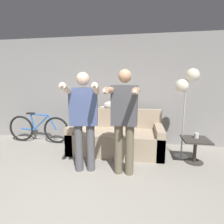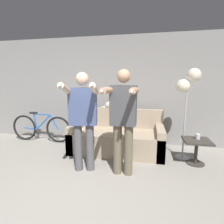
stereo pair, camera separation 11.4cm
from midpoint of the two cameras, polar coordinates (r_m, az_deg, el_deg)
The scene contains 10 objects.
ground_plane at distance 2.40m, azimuth -17.13°, elevation -29.96°, with size 16.00×16.00×0.00m, color gray.
wall_back at distance 4.40m, azimuth -1.01°, elevation 7.02°, with size 10.00×0.05×2.60m.
couch at distance 3.90m, azimuth 2.50°, elevation -8.54°, with size 1.98×0.91×0.90m.
person_left at distance 2.91m, azimuth -8.33°, elevation -1.02°, with size 0.61×0.74×1.67m.
person_right at distance 2.76m, azimuth 4.83°, elevation -1.39°, with size 0.49×0.68×1.71m.
cat at distance 4.10m, azimuth 0.85°, elevation 2.38°, with size 0.45×0.11×0.18m.
floor_lamp at distance 3.63m, azimuth 24.37°, elevation 7.81°, with size 0.43×0.28×1.77m.
side_table at distance 3.67m, azimuth 26.69°, elevation -10.04°, with size 0.47×0.47×0.46m.
cup at distance 3.67m, azimuth 27.03°, elevation -7.15°, with size 0.08×0.08×0.10m.
bicycle at distance 4.82m, azimuth -21.53°, elevation -4.87°, with size 1.63×0.07×0.76m.
Camera 2 is at (1.00, -1.58, 1.52)m, focal length 28.00 mm.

